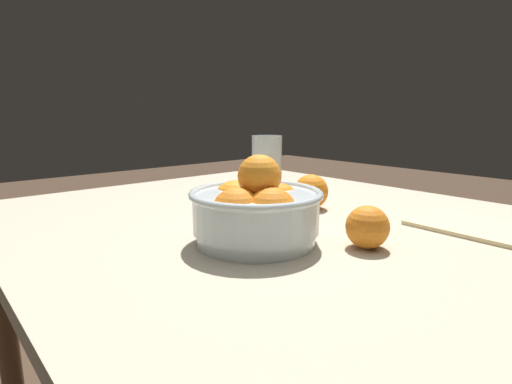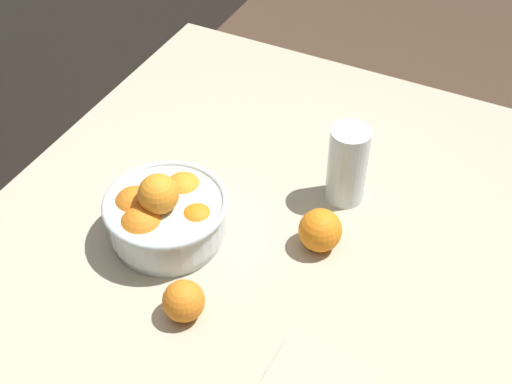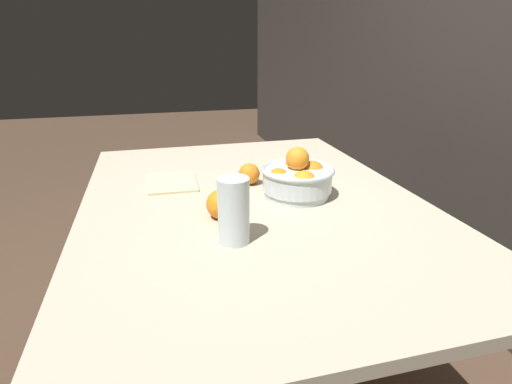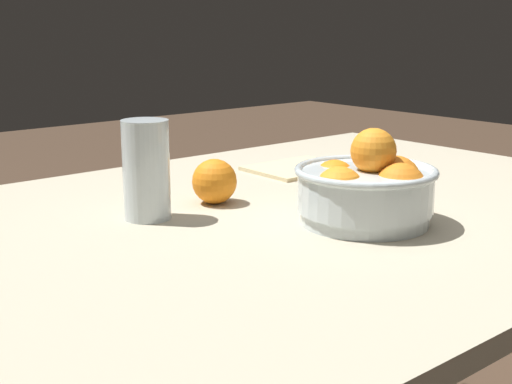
% 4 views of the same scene
% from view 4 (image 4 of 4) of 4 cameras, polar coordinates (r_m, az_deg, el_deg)
% --- Properties ---
extents(dining_table, '(1.36, 1.00, 0.75)m').
position_cam_4_polar(dining_table, '(1.25, 3.86, -4.28)').
color(dining_table, '#B7AD93').
rests_on(dining_table, ground_plane).
extents(fruit_bowl, '(0.22, 0.22, 0.15)m').
position_cam_4_polar(fruit_bowl, '(1.12, 8.90, 0.25)').
color(fruit_bowl, silver).
rests_on(fruit_bowl, dining_table).
extents(juice_glass, '(0.08, 0.08, 0.16)m').
position_cam_4_polar(juice_glass, '(1.15, -8.75, 1.30)').
color(juice_glass, '#F4A314').
rests_on(juice_glass, dining_table).
extents(orange_loose_near_bowl, '(0.08, 0.08, 0.08)m').
position_cam_4_polar(orange_loose_near_bowl, '(1.24, -3.34, 0.86)').
color(orange_loose_near_bowl, orange).
rests_on(orange_loose_near_bowl, dining_table).
extents(orange_loose_front, '(0.07, 0.07, 0.07)m').
position_cam_4_polar(orange_loose_front, '(1.30, 8.83, 1.18)').
color(orange_loose_front, orange).
rests_on(orange_loose_front, dining_table).
extents(napkin, '(0.21, 0.16, 0.01)m').
position_cam_4_polar(napkin, '(1.52, 3.38, 1.93)').
color(napkin, beige).
rests_on(napkin, dining_table).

